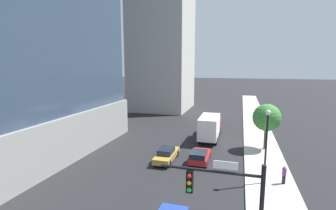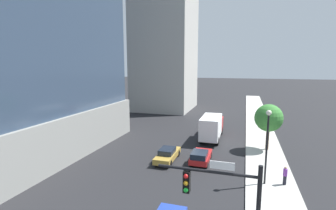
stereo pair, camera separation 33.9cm
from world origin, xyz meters
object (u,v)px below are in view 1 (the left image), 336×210
at_px(car_gold, 167,154).
at_px(construction_building, 162,35).
at_px(street_lamp, 267,136).
at_px(car_red, 200,156).
at_px(street_tree, 267,118).
at_px(pedestrian_purple_shirt, 284,175).
at_px(traffic_light_pole, 227,199).
at_px(box_truck, 210,126).

bearing_deg(car_gold, construction_building, 108.07).
relative_size(street_lamp, car_gold, 1.35).
bearing_deg(car_gold, car_red, 7.46).
relative_size(street_tree, pedestrian_purple_shirt, 3.42).
xyz_separation_m(traffic_light_pole, box_truck, (-3.42, 22.71, -2.15)).
bearing_deg(traffic_light_pole, car_gold, 116.93).
bearing_deg(car_red, box_truck, 90.00).
xyz_separation_m(car_red, car_gold, (-3.46, -0.45, -0.02)).
xyz_separation_m(construction_building, car_red, (13.68, -30.87, -16.02)).
bearing_deg(street_tree, box_truck, 159.64).
distance_m(traffic_light_pole, street_tree, 20.45).
distance_m(construction_building, box_truck, 29.97).
relative_size(street_lamp, street_tree, 1.16).
height_order(construction_building, traffic_light_pole, construction_building).
relative_size(construction_building, box_truck, 5.18).
bearing_deg(car_red, pedestrian_purple_shirt, -21.63).
distance_m(traffic_light_pole, car_gold, 15.55).
bearing_deg(pedestrian_purple_shirt, street_lamp, -168.67).
xyz_separation_m(car_gold, pedestrian_purple_shirt, (11.09, -2.57, 0.26)).
relative_size(construction_building, traffic_light_pole, 7.22).
height_order(traffic_light_pole, pedestrian_purple_shirt, traffic_light_pole).
relative_size(traffic_light_pole, pedestrian_purple_shirt, 3.57).
distance_m(street_tree, box_truck, 7.65).
xyz_separation_m(construction_building, car_gold, (10.22, -31.32, -16.04)).
bearing_deg(construction_building, street_lamp, -60.04).
height_order(car_gold, pedestrian_purple_shirt, pedestrian_purple_shirt).
height_order(street_tree, box_truck, street_tree).
height_order(street_tree, car_red, street_tree).
distance_m(car_red, box_truck, 8.80).
height_order(construction_building, car_red, construction_building).
bearing_deg(box_truck, pedestrian_purple_shirt, -56.99).
bearing_deg(car_gold, street_lamp, -16.92).
bearing_deg(street_lamp, car_gold, 163.08).
height_order(street_lamp, car_gold, street_lamp).
bearing_deg(pedestrian_purple_shirt, box_truck, 123.01).
height_order(street_lamp, street_tree, street_lamp).
xyz_separation_m(street_tree, car_gold, (-10.36, -6.61, -3.26)).
bearing_deg(street_lamp, street_tree, 84.81).
bearing_deg(pedestrian_purple_shirt, construction_building, 122.16).
xyz_separation_m(street_lamp, car_red, (-6.04, 3.34, -3.53)).
xyz_separation_m(street_tree, pedestrian_purple_shirt, (0.73, -9.19, -2.99)).
bearing_deg(street_lamp, construction_building, 119.96).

